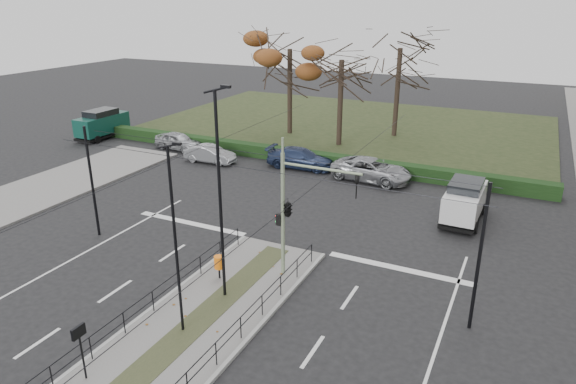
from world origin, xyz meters
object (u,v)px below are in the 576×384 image
info_panel (79,338)px  rust_tree (290,49)px  streetlamp_median_far (220,196)px  white_van (464,200)px  streetlamp_median_near (176,241)px  green_van (102,123)px  litter_bin (219,263)px  bare_tree_center (400,55)px  bare_tree_near (342,66)px  traffic_light (290,207)px  parked_car_fourth (372,170)px  parked_car_third (301,158)px  parked_car_first (178,141)px  parked_car_second (210,154)px

info_panel → rust_tree: (-8.36, 33.10, 6.00)m
streetlamp_median_far → white_van: (7.88, 12.89, -3.43)m
streetlamp_median_near → rust_tree: size_ratio=0.74×
info_panel → green_van: bearing=133.5°
litter_bin → bare_tree_center: 29.72m
litter_bin → bare_tree_near: (-3.18, 23.81, 5.81)m
litter_bin → bare_tree_near: 24.72m
traffic_light → parked_car_fourth: traffic_light is taller
info_panel → bare_tree_near: 31.79m
parked_car_third → white_van: size_ratio=1.14×
parked_car_first → bare_tree_near: bare_tree_near is taller
info_panel → parked_car_first: info_panel is taller
streetlamp_median_near → streetlamp_median_far: 2.89m
rust_tree → bare_tree_near: 5.98m
litter_bin → rust_tree: size_ratio=0.11×
streetlamp_median_near → bare_tree_near: size_ratio=0.78×
litter_bin → green_van: 29.00m
parked_car_first → parked_car_second: parked_car_first is taller
parked_car_second → green_van: 13.26m
streetlamp_median_near → green_van: streetlamp_median_near is taller
traffic_light → litter_bin: size_ratio=5.24×
streetlamp_median_near → rust_tree: bearing=108.1°
bare_tree_near → white_van: bearing=-44.9°
streetlamp_median_far → bare_tree_near: (-4.18, 24.91, 2.06)m
parked_car_third → parked_car_first: bearing=86.1°
parked_car_fourth → bare_tree_near: 11.00m
streetlamp_median_near → streetlamp_median_far: bearing=87.5°
info_panel → parked_car_second: size_ratio=0.50×
rust_tree → parked_car_fourth: bearing=-40.9°
parked_car_third → bare_tree_near: 9.31m
parked_car_fourth → rust_tree: 15.98m
green_van → bare_tree_center: 27.42m
parked_car_fourth → bare_tree_near: size_ratio=0.59×
info_panel → parked_car_third: info_panel is taller
streetlamp_median_far → parked_car_first: size_ratio=2.07×
parked_car_second → parked_car_fourth: bearing=-85.4°
streetlamp_median_near → parked_car_fourth: bearing=86.6°
litter_bin → streetlamp_median_far: size_ratio=0.12×
white_van → bare_tree_near: size_ratio=0.47×
parked_car_second → bare_tree_center: bearing=-38.9°
parked_car_second → bare_tree_center: bare_tree_center is taller
info_panel → white_van: (9.31, 19.25, -0.49)m
streetlamp_median_near → info_panel: bearing=-110.1°
bare_tree_center → streetlamp_median_far: bearing=-88.7°
streetlamp_median_near → parked_car_second: (-11.34, 18.73, -3.25)m
green_van → streetlamp_median_far: bearing=-36.3°
info_panel → bare_tree_center: bearing=88.8°
info_panel → litter_bin: bearing=86.7°
streetlamp_median_near → streetlamp_median_far: size_ratio=0.83×
white_van → green_van: size_ratio=0.87×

